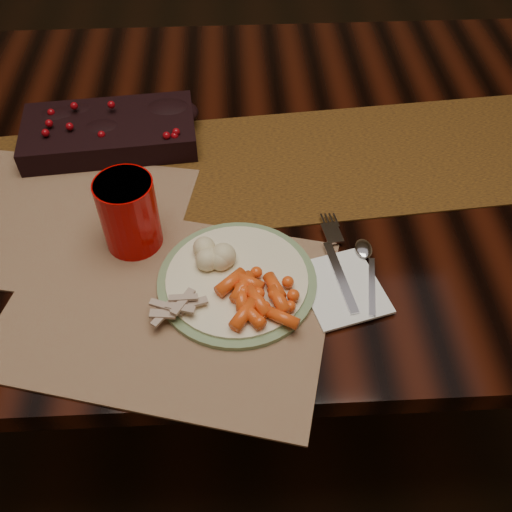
{
  "coord_description": "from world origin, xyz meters",
  "views": [
    {
      "loc": [
        -0.0,
        -0.83,
        1.43
      ],
      "look_at": [
        0.02,
        -0.29,
        0.8
      ],
      "focal_mm": 40.0,
      "sensor_mm": 36.0,
      "label": 1
    }
  ],
  "objects_px": {
    "placemat_main": "(168,305)",
    "red_cup": "(129,214)",
    "baby_carrots": "(254,300)",
    "turkey_shreds": "(175,309)",
    "centerpiece": "(109,129)",
    "napkin": "(342,288)",
    "mashed_potatoes": "(218,246)",
    "dinner_plate": "(237,280)",
    "dining_table": "(241,282)"
  },
  "relations": [
    {
      "from": "baby_carrots",
      "to": "mashed_potatoes",
      "type": "xyz_separation_m",
      "value": [
        -0.05,
        0.09,
        0.01
      ]
    },
    {
      "from": "centerpiece",
      "to": "turkey_shreds",
      "type": "bearing_deg",
      "value": -71.36
    },
    {
      "from": "napkin",
      "to": "centerpiece",
      "type": "bearing_deg",
      "value": 120.9
    },
    {
      "from": "dining_table",
      "to": "mashed_potatoes",
      "type": "height_order",
      "value": "mashed_potatoes"
    },
    {
      "from": "baby_carrots",
      "to": "turkey_shreds",
      "type": "height_order",
      "value": "same"
    },
    {
      "from": "centerpiece",
      "to": "red_cup",
      "type": "relative_size",
      "value": 2.58
    },
    {
      "from": "red_cup",
      "to": "mashed_potatoes",
      "type": "bearing_deg",
      "value": -20.79
    },
    {
      "from": "dinner_plate",
      "to": "red_cup",
      "type": "distance_m",
      "value": 0.19
    },
    {
      "from": "dining_table",
      "to": "napkin",
      "type": "bearing_deg",
      "value": -65.06
    },
    {
      "from": "placemat_main",
      "to": "dinner_plate",
      "type": "bearing_deg",
      "value": 33.49
    },
    {
      "from": "dinner_plate",
      "to": "mashed_potatoes",
      "type": "xyz_separation_m",
      "value": [
        -0.03,
        0.04,
        0.03
      ]
    },
    {
      "from": "turkey_shreds",
      "to": "mashed_potatoes",
      "type": "bearing_deg",
      "value": 59.84
    },
    {
      "from": "dining_table",
      "to": "turkey_shreds",
      "type": "bearing_deg",
      "value": -104.69
    },
    {
      "from": "napkin",
      "to": "red_cup",
      "type": "height_order",
      "value": "red_cup"
    },
    {
      "from": "placemat_main",
      "to": "centerpiece",
      "type": "bearing_deg",
      "value": 122.79
    },
    {
      "from": "dining_table",
      "to": "dinner_plate",
      "type": "xyz_separation_m",
      "value": [
        -0.01,
        -0.3,
        0.39
      ]
    },
    {
      "from": "placemat_main",
      "to": "napkin",
      "type": "relative_size",
      "value": 3.54
    },
    {
      "from": "placemat_main",
      "to": "baby_carrots",
      "type": "xyz_separation_m",
      "value": [
        0.12,
        -0.02,
        0.03
      ]
    },
    {
      "from": "mashed_potatoes",
      "to": "napkin",
      "type": "distance_m",
      "value": 0.2
    },
    {
      "from": "centerpiece",
      "to": "baby_carrots",
      "type": "distance_m",
      "value": 0.47
    },
    {
      "from": "dining_table",
      "to": "placemat_main",
      "type": "xyz_separation_m",
      "value": [
        -0.11,
        -0.33,
        0.38
      ]
    },
    {
      "from": "centerpiece",
      "to": "mashed_potatoes",
      "type": "distance_m",
      "value": 0.37
    },
    {
      "from": "baby_carrots",
      "to": "napkin",
      "type": "xyz_separation_m",
      "value": [
        0.13,
        0.03,
        -0.02
      ]
    },
    {
      "from": "dining_table",
      "to": "dinner_plate",
      "type": "relative_size",
      "value": 7.56
    },
    {
      "from": "red_cup",
      "to": "napkin",
      "type": "bearing_deg",
      "value": -19.68
    },
    {
      "from": "dinner_plate",
      "to": "dining_table",
      "type": "bearing_deg",
      "value": 88.68
    },
    {
      "from": "placemat_main",
      "to": "dinner_plate",
      "type": "height_order",
      "value": "dinner_plate"
    },
    {
      "from": "dinner_plate",
      "to": "napkin",
      "type": "bearing_deg",
      "value": -6.78
    },
    {
      "from": "placemat_main",
      "to": "baby_carrots",
      "type": "bearing_deg",
      "value": 7.53
    },
    {
      "from": "centerpiece",
      "to": "red_cup",
      "type": "bearing_deg",
      "value": -75.46
    },
    {
      "from": "napkin",
      "to": "red_cup",
      "type": "bearing_deg",
      "value": 145.3
    },
    {
      "from": "dinner_plate",
      "to": "mashed_potatoes",
      "type": "distance_m",
      "value": 0.06
    },
    {
      "from": "centerpiece",
      "to": "dinner_plate",
      "type": "xyz_separation_m",
      "value": [
        0.23,
        -0.35,
        -0.02
      ]
    },
    {
      "from": "centerpiece",
      "to": "baby_carrots",
      "type": "bearing_deg",
      "value": -58.08
    },
    {
      "from": "placemat_main",
      "to": "turkey_shreds",
      "type": "distance_m",
      "value": 0.04
    },
    {
      "from": "centerpiece",
      "to": "dining_table",
      "type": "bearing_deg",
      "value": -12.32
    },
    {
      "from": "baby_carrots",
      "to": "turkey_shreds",
      "type": "xyz_separation_m",
      "value": [
        -0.11,
        -0.01,
        -0.0
      ]
    },
    {
      "from": "dining_table",
      "to": "turkey_shreds",
      "type": "distance_m",
      "value": 0.55
    },
    {
      "from": "dining_table",
      "to": "red_cup",
      "type": "xyz_separation_m",
      "value": [
        -0.17,
        -0.21,
        0.44
      ]
    },
    {
      "from": "dinner_plate",
      "to": "turkey_shreds",
      "type": "height_order",
      "value": "turkey_shreds"
    },
    {
      "from": "baby_carrots",
      "to": "red_cup",
      "type": "relative_size",
      "value": 0.82
    },
    {
      "from": "baby_carrots",
      "to": "centerpiece",
      "type": "bearing_deg",
      "value": 121.92
    },
    {
      "from": "napkin",
      "to": "mashed_potatoes",
      "type": "bearing_deg",
      "value": 146.11
    },
    {
      "from": "mashed_potatoes",
      "to": "napkin",
      "type": "height_order",
      "value": "mashed_potatoes"
    },
    {
      "from": "placemat_main",
      "to": "red_cup",
      "type": "relative_size",
      "value": 3.78
    },
    {
      "from": "centerpiece",
      "to": "placemat_main",
      "type": "relative_size",
      "value": 0.68
    },
    {
      "from": "centerpiece",
      "to": "baby_carrots",
      "type": "xyz_separation_m",
      "value": [
        0.25,
        -0.4,
        -0.01
      ]
    },
    {
      "from": "dinner_plate",
      "to": "baby_carrots",
      "type": "bearing_deg",
      "value": -65.01
    },
    {
      "from": "baby_carrots",
      "to": "dinner_plate",
      "type": "bearing_deg",
      "value": 114.99
    },
    {
      "from": "mashed_potatoes",
      "to": "napkin",
      "type": "xyz_separation_m",
      "value": [
        0.18,
        -0.06,
        -0.03
      ]
    }
  ]
}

